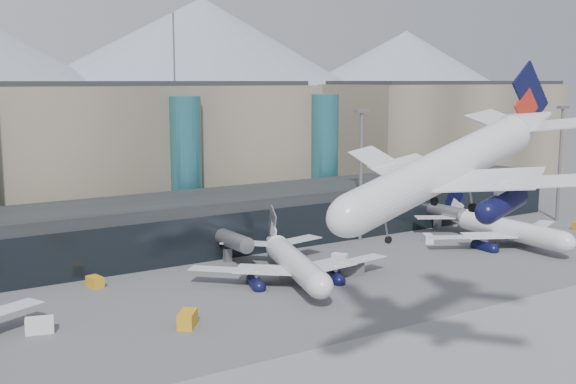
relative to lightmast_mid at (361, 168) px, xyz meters
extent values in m
plane|color=#515154|center=(-30.00, -48.00, -14.42)|extent=(900.00, 900.00, 0.00)
cube|color=black|center=(-30.00, 10.00, -9.42)|extent=(170.00, 18.00, 10.00)
cube|color=black|center=(-30.00, 1.10, -10.42)|extent=(170.00, 0.40, 8.00)
cylinder|color=slate|center=(-30.00, -1.00, -10.22)|extent=(2.80, 14.00, 2.80)
cube|color=slate|center=(-30.00, -1.00, -13.22)|extent=(1.20, 1.20, 2.40)
cylinder|color=slate|center=(20.00, -1.00, -10.22)|extent=(2.80, 14.00, 2.80)
cube|color=slate|center=(20.00, -1.00, -13.22)|extent=(1.20, 1.20, 2.40)
cube|color=gray|center=(-55.00, 42.00, 0.58)|extent=(130.00, 30.00, 30.00)
cube|color=black|center=(-55.00, 42.00, 16.08)|extent=(123.50, 28.00, 1.00)
cube|color=gray|center=(65.00, 42.00, 0.58)|extent=(70.00, 30.00, 30.00)
cube|color=black|center=(65.00, 42.00, 16.08)|extent=(66.50, 28.00, 1.00)
cylinder|color=#296975|center=(-25.00, 26.00, -0.42)|extent=(6.40, 6.40, 28.00)
cylinder|color=#296975|center=(10.00, 26.00, -0.42)|extent=(6.40, 6.40, 28.00)
cylinder|color=slate|center=(-20.00, 42.00, 23.58)|extent=(0.40, 0.40, 16.00)
cone|color=gray|center=(130.00, 332.00, 28.08)|extent=(340.00, 340.00, 85.00)
cone|color=gray|center=(310.00, 332.00, 20.58)|extent=(300.00, 300.00, 70.00)
cylinder|color=slate|center=(0.00, 0.00, -1.92)|extent=(0.70, 0.70, 25.00)
cube|color=slate|center=(0.00, 0.00, 10.88)|extent=(3.00, 1.20, 0.60)
cylinder|color=slate|center=(50.00, -8.00, -1.92)|extent=(0.70, 0.70, 25.00)
cube|color=slate|center=(50.00, -8.00, 10.88)|extent=(3.00, 1.20, 0.60)
cylinder|color=silver|center=(-35.86, -59.07, 9.93)|extent=(23.96, 6.12, 3.93)
ellipsoid|color=silver|center=(-47.66, -60.17, 9.93)|extent=(5.84, 4.42, 3.93)
cone|color=silver|center=(-20.70, -57.64, 10.12)|extent=(7.11, 4.54, 3.93)
cube|color=silver|center=(-33.39, -67.34, 9.28)|extent=(13.52, 17.52, 0.20)
cylinder|color=black|center=(-34.93, -65.44, 7.28)|extent=(4.92, 2.59, 2.16)
cube|color=silver|center=(-34.97, -50.48, 9.28)|extent=(11.11, 17.88, 0.20)
cylinder|color=black|center=(-36.13, -52.63, 7.28)|extent=(4.92, 2.59, 2.16)
cube|color=silver|center=(-21.14, -52.93, 10.32)|extent=(6.51, 9.43, 0.16)
cube|color=black|center=(-20.36, -57.61, 13.26)|extent=(5.86, 0.78, 6.91)
cube|color=#9F2113|center=(-21.37, -57.71, 12.09)|extent=(3.93, 0.64, 3.78)
cylinder|color=slate|center=(-44.12, -59.84, 7.37)|extent=(0.16, 0.16, 3.14)
cylinder|color=black|center=(-44.12, -59.84, 6.00)|extent=(0.72, 0.31, 0.70)
cylinder|color=black|center=(-34.63, -61.32, 6.00)|extent=(0.92, 0.43, 0.90)
cylinder|color=black|center=(-35.07, -56.63, 6.00)|extent=(0.92, 0.43, 0.90)
cylinder|color=silver|center=(-26.98, -17.00, -10.12)|extent=(10.72, 23.37, 3.86)
ellipsoid|color=silver|center=(-30.50, -28.10, -10.12)|extent=(5.31, 6.32, 3.86)
cone|color=silver|center=(-22.45, -2.73, -9.93)|extent=(5.69, 7.51, 3.86)
cube|color=silver|center=(-18.54, -17.93, -10.76)|extent=(17.23, 7.75, 0.19)
cylinder|color=black|center=(-20.85, -18.59, -12.72)|extent=(3.43, 5.08, 2.12)
cube|color=silver|center=(-18.01, -4.14, -9.73)|extent=(9.11, 4.84, 0.15)
cube|color=silver|center=(-34.40, -12.90, -10.76)|extent=(16.08, 15.42, 0.19)
cylinder|color=black|center=(-32.90, -14.77, -12.72)|extent=(3.43, 5.08, 2.12)
cube|color=silver|center=(-26.89, -1.32, -9.73)|extent=(8.43, 8.51, 0.15)
cube|color=slate|center=(-22.35, -2.41, -6.84)|extent=(1.96, 5.56, 6.79)
cube|color=silver|center=(-22.65, -3.36, -8.00)|extent=(1.42, 3.76, 3.71)
cylinder|color=slate|center=(-29.44, -24.77, -12.63)|extent=(0.16, 0.16, 3.09)
cylinder|color=black|center=(-29.44, -24.77, -13.98)|extent=(0.44, 0.73, 0.68)
cylinder|color=black|center=(-24.47, -16.75, -13.98)|extent=(0.59, 0.94, 0.88)
cylinder|color=black|center=(-28.88, -15.35, -13.98)|extent=(0.59, 0.94, 0.88)
cylinder|color=silver|center=(20.82, -17.37, -10.07)|extent=(4.91, 23.68, 3.90)
ellipsoid|color=silver|center=(20.31, -29.12, -10.07)|extent=(4.13, 5.62, 3.90)
cone|color=silver|center=(21.47, -2.26, -9.88)|extent=(4.19, 6.89, 3.90)
cube|color=silver|center=(29.29, -16.05, -10.72)|extent=(17.71, 11.72, 0.19)
cylinder|color=black|center=(27.22, -17.31, -12.71)|extent=(2.35, 4.79, 2.14)
cube|color=silver|center=(26.18, -2.46, -9.68)|extent=(9.34, 6.80, 0.16)
cube|color=silver|center=(12.50, -15.33, -10.72)|extent=(17.55, 12.82, 0.19)
cylinder|color=black|center=(14.45, -16.76, -12.71)|extent=(2.35, 4.79, 2.14)
cube|color=silver|center=(16.77, -2.05, -9.68)|extent=(9.24, 7.33, 0.16)
cube|color=black|center=(21.49, -1.92, -6.76)|extent=(0.49, 5.83, 6.86)
cube|color=silver|center=(21.44, -2.93, -7.93)|extent=(0.44, 3.90, 3.75)
cylinder|color=slate|center=(20.46, -25.60, -12.61)|extent=(0.16, 0.16, 3.12)
cylinder|color=black|center=(20.46, -25.60, -13.97)|extent=(0.28, 0.70, 0.69)
cylinder|color=black|center=(23.20, -16.46, -13.97)|extent=(0.38, 0.90, 0.89)
cylinder|color=black|center=(18.53, -16.26, -13.97)|extent=(0.38, 0.90, 0.89)
cube|color=silver|center=(-66.51, -19.73, -13.46)|extent=(3.79, 2.73, 1.92)
cube|color=orange|center=(-54.26, -3.68, -13.60)|extent=(2.19, 3.09, 1.64)
cube|color=#47474C|center=(-17.26, -19.42, -13.33)|extent=(4.44, 3.46, 2.19)
cube|color=silver|center=(9.65, -8.97, -13.59)|extent=(2.75, 3.27, 1.65)
cube|color=silver|center=(-13.69, -11.65, -13.67)|extent=(2.62, 2.96, 1.49)
cube|color=orange|center=(-50.06, -27.75, -13.40)|extent=(3.79, 4.09, 2.03)
camera|label=1|loc=(-87.24, -109.03, 16.79)|focal=45.00mm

